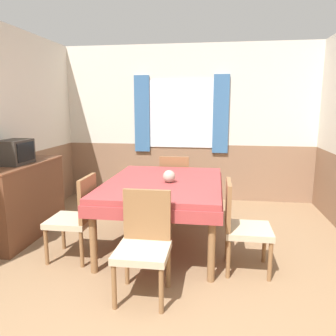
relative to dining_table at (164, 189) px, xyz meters
name	(u,v)px	position (x,y,z in m)	size (l,w,h in m)	color
wall_back	(187,123)	(0.09, 1.97, 0.65)	(4.60, 0.09, 2.60)	silver
wall_left	(3,131)	(-2.03, 0.09, 0.64)	(0.05, 4.11, 2.60)	silver
dining_table	(164,189)	(0.00, 0.00, 0.00)	(1.32, 1.75, 0.76)	#9E3838
chair_head_near	(144,241)	(0.00, -1.06, -0.18)	(0.44, 0.44, 0.90)	brown
chair_left_near	(77,215)	(-0.85, -0.51, -0.18)	(0.44, 0.44, 0.90)	brown
chair_right_near	(241,224)	(0.85, -0.51, -0.18)	(0.44, 0.44, 0.90)	brown
chair_head_window	(175,183)	(0.00, 1.06, -0.18)	(0.44, 0.44, 0.90)	brown
sideboard	(23,199)	(-1.76, -0.02, -0.19)	(0.46, 1.32, 0.92)	brown
tv	(15,152)	(-1.77, -0.08, 0.41)	(0.29, 0.42, 0.29)	#2D2823
vase	(169,176)	(0.07, -0.08, 0.17)	(0.14, 0.14, 0.14)	#A39989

